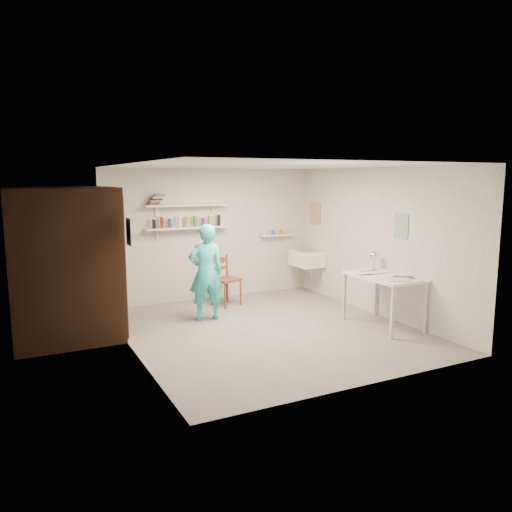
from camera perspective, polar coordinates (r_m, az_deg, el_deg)
name	(u,v)px	position (r m, az deg, el deg)	size (l,w,h in m)	color
floor	(268,330)	(7.49, 1.39, -8.47)	(4.00, 4.50, 0.02)	slate
ceiling	(269,165)	(7.15, 1.46, 10.38)	(4.00, 4.50, 0.02)	silver
wall_back	(211,234)	(9.26, -5.18, 2.51)	(4.00, 0.02, 2.40)	silver
wall_front	(370,277)	(5.36, 12.88, -2.35)	(4.00, 0.02, 2.40)	silver
wall_left	(129,260)	(6.53, -14.34, -0.41)	(0.02, 4.50, 2.40)	silver
wall_right	(377,242)	(8.35, 13.70, 1.60)	(0.02, 4.50, 2.40)	silver
doorway_recess	(115,263)	(7.58, -15.85, -0.74)	(0.02, 0.90, 2.00)	black
corridor_box	(63,263)	(7.48, -21.21, -0.75)	(1.40, 1.50, 2.10)	brown
door_lintel	(113,190)	(7.49, -16.04, 7.22)	(0.06, 1.05, 0.10)	brown
door_jamb_near	(123,268)	(7.10, -14.92, -1.34)	(0.06, 0.10, 2.00)	brown
door_jamb_far	(110,258)	(8.07, -16.39, -0.19)	(0.06, 0.10, 2.00)	brown
shelf_lower	(187,228)	(8.95, -7.87, 3.21)	(1.50, 0.22, 0.03)	white
shelf_upper	(187,205)	(8.92, -7.92, 5.77)	(1.50, 0.22, 0.03)	white
ledge_shelf	(277,235)	(9.76, 2.43, 2.40)	(0.70, 0.14, 0.03)	white
poster_left	(128,232)	(6.53, -14.37, 2.70)	(0.01, 0.28, 0.36)	#334C7F
poster_right_a	(315,213)	(9.73, 6.80, 4.87)	(0.01, 0.34, 0.42)	#995933
poster_right_b	(401,226)	(7.89, 16.24, 3.28)	(0.01, 0.30, 0.38)	#3F724C
belfast_sink	(307,258)	(9.62, 5.85, -0.26)	(0.48, 0.60, 0.30)	white
man	(206,272)	(7.85, -5.74, -1.87)	(0.56, 0.37, 1.53)	#2ACBD4
wall_clock	(200,255)	(8.00, -6.46, 0.17)	(0.27, 0.27, 0.04)	beige
wooden_chair	(226,280)	(8.78, -3.44, -2.70)	(0.43, 0.41, 0.92)	brown
work_table	(383,301)	(7.79, 14.34, -4.99)	(0.70, 1.17, 0.78)	white
desk_lamp	(374,256)	(8.15, 13.37, 0.04)	(0.15, 0.15, 0.15)	silver
spray_cans	(187,222)	(8.94, -7.88, 3.85)	(1.31, 0.06, 0.17)	black
book_stack	(156,199)	(8.75, -11.30, 6.36)	(0.30, 0.14, 0.20)	red
ledge_pots	(277,232)	(9.75, 2.43, 2.75)	(0.48, 0.07, 0.09)	silver
papers	(384,275)	(7.71, 14.45, -2.07)	(0.30, 0.22, 0.02)	silver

